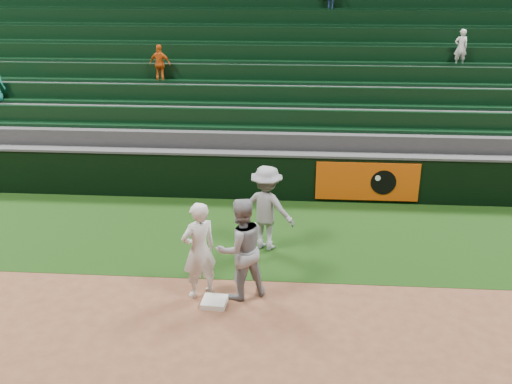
# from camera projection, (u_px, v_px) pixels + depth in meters

# --- Properties ---
(ground) EXTENTS (70.00, 70.00, 0.00)m
(ground) POSITION_uv_depth(u_px,v_px,m) (226.00, 306.00, 10.21)
(ground) COLOR brown
(ground) RESTS_ON ground
(foul_grass) EXTENTS (36.00, 4.20, 0.01)m
(foul_grass) POSITION_uv_depth(u_px,v_px,m) (242.00, 233.00, 12.99)
(foul_grass) COLOR black
(foul_grass) RESTS_ON ground
(first_base) EXTENTS (0.46, 0.46, 0.10)m
(first_base) POSITION_uv_depth(u_px,v_px,m) (214.00, 302.00, 10.23)
(first_base) COLOR white
(first_base) RESTS_ON ground
(first_baseman) EXTENTS (0.80, 0.76, 1.84)m
(first_baseman) POSITION_uv_depth(u_px,v_px,m) (199.00, 250.00, 10.22)
(first_baseman) COLOR silver
(first_baseman) RESTS_ON ground
(baserunner) EXTENTS (1.17, 1.09, 1.92)m
(baserunner) POSITION_uv_depth(u_px,v_px,m) (241.00, 249.00, 10.18)
(baserunner) COLOR #91949A
(baserunner) RESTS_ON ground
(base_coach) EXTENTS (1.36, 1.05, 1.85)m
(base_coach) POSITION_uv_depth(u_px,v_px,m) (267.00, 208.00, 11.98)
(base_coach) COLOR #8F929B
(base_coach) RESTS_ON foul_grass
(field_wall) EXTENTS (36.00, 0.45, 1.25)m
(field_wall) POSITION_uv_depth(u_px,v_px,m) (251.00, 175.00, 14.80)
(field_wall) COLOR black
(field_wall) RESTS_ON ground
(stadium_seating) EXTENTS (36.00, 5.95, 5.48)m
(stadium_seating) POSITION_uv_depth(u_px,v_px,m) (260.00, 103.00, 17.92)
(stadium_seating) COLOR #323335
(stadium_seating) RESTS_ON ground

